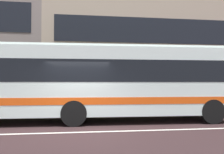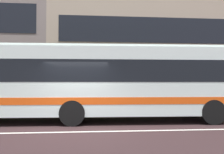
{
  "view_description": "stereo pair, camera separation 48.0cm",
  "coord_description": "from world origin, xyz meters",
  "views": [
    {
      "loc": [
        0.14,
        -7.95,
        1.65
      ],
      "look_at": [
        1.55,
        2.65,
        1.96
      ],
      "focal_mm": 37.09,
      "sensor_mm": 36.0,
      "label": 1
    },
    {
      "loc": [
        0.62,
        -8.0,
        1.65
      ],
      "look_at": [
        1.55,
        2.65,
        1.96
      ],
      "focal_mm": 37.09,
      "sensor_mm": 36.0,
      "label": 2
    }
  ],
  "objects": [
    {
      "name": "transit_bus",
      "position": [
        0.62,
        2.31,
        1.8
      ],
      "size": [
        11.9,
        2.96,
        3.26
      ],
      "color": "silver",
      "rests_on": "ground_plane"
    },
    {
      "name": "hedge_row_far",
      "position": [
        -1.65,
        5.93,
        0.37
      ],
      "size": [
        12.86,
        1.1,
        0.75
      ],
      "primitive_type": "cube",
      "color": "#396427",
      "rests_on": "ground_plane"
    },
    {
      "name": "ground_plane",
      "position": [
        0.0,
        0.0,
        0.0
      ],
      "size": [
        160.0,
        160.0,
        0.0
      ],
      "primitive_type": "plane",
      "color": "#312022"
    },
    {
      "name": "lane_centre_line",
      "position": [
        0.0,
        0.0,
        0.0
      ],
      "size": [
        60.0,
        0.16,
        0.01
      ],
      "primitive_type": "cube",
      "color": "silver",
      "rests_on": "ground_plane"
    },
    {
      "name": "apartment_block_right",
      "position": [
        8.71,
        15.46,
        5.06
      ],
      "size": [
        23.09,
        11.53,
        10.12
      ],
      "color": "tan",
      "rests_on": "ground_plane"
    }
  ]
}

